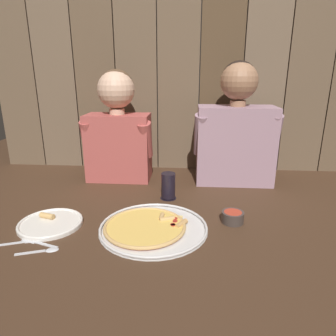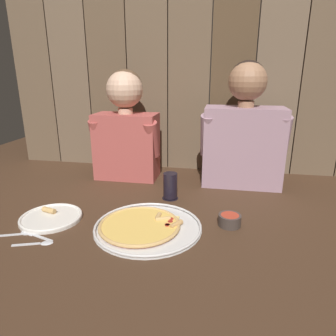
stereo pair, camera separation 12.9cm
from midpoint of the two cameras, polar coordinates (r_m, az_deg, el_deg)
name	(u,v)px [view 1 (the left image)]	position (r m, az deg, el deg)	size (l,w,h in m)	color
ground_plane	(170,216)	(1.26, -2.52, -9.25)	(3.20, 3.20, 0.00)	#422B1C
pizza_tray	(150,227)	(1.17, -6.57, -11.12)	(0.41, 0.41, 0.03)	silver
dinner_plate	(50,223)	(1.30, -24.18, -9.59)	(0.25, 0.25, 0.03)	white
drinking_glass	(168,186)	(1.41, -2.56, -3.51)	(0.08, 0.08, 0.13)	black
dipping_bowl	(233,216)	(1.22, 9.24, -9.16)	(0.09, 0.09, 0.04)	#3D332D
table_fork	(18,242)	(1.23, -29.40, -12.31)	(0.13, 0.06, 0.01)	silver
table_knife	(39,243)	(1.20, -26.24, -12.73)	(0.15, 0.06, 0.01)	silver
table_spoon	(45,250)	(1.14, -25.51, -13.99)	(0.14, 0.06, 0.01)	silver
diner_left	(118,127)	(1.66, -11.74, 7.54)	(0.38, 0.21, 0.59)	#AD4C47
diner_right	(236,129)	(1.61, 10.56, 7.26)	(0.44, 0.21, 0.63)	gray
wooden_backdrop_wall	(178,71)	(1.81, -0.14, 18.04)	(2.19, 0.03, 1.17)	brown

